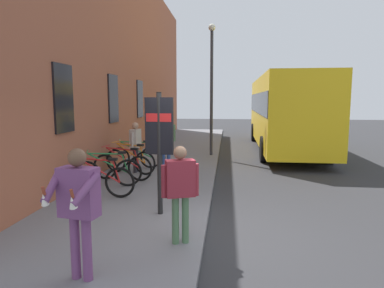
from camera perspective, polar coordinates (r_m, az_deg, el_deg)
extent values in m
plane|color=#2D2D30|center=(11.94, 8.97, -4.10)|extent=(60.00, 60.00, 0.00)
cube|color=slate|center=(14.03, -2.74, -2.03)|extent=(24.00, 3.50, 0.12)
cube|color=#9E563D|center=(15.35, -10.06, 13.72)|extent=(22.00, 0.60, 8.15)
cube|color=black|center=(8.58, -20.74, 7.14)|extent=(0.90, 0.06, 1.60)
cube|color=black|center=(11.82, -13.07, 7.40)|extent=(0.90, 0.06, 1.60)
cube|color=black|center=(15.17, -8.74, 7.48)|extent=(0.90, 0.06, 1.60)
torus|color=black|center=(8.45, -18.79, -5.91)|extent=(0.07, 0.72, 0.72)
torus|color=black|center=(8.05, -12.01, -6.33)|extent=(0.07, 0.72, 0.72)
cylinder|color=#B21E1E|center=(8.17, -15.38, -4.26)|extent=(0.06, 1.02, 0.58)
cylinder|color=#B21E1E|center=(8.15, -15.93, -2.51)|extent=(0.05, 0.85, 0.09)
cylinder|color=#B21E1E|center=(8.02, -12.56, -4.56)|extent=(0.04, 0.19, 0.51)
cube|color=black|center=(7.99, -13.13, -2.50)|extent=(0.10, 0.20, 0.06)
cylinder|color=#B21E1E|center=(8.31, -18.65, -1.90)|extent=(0.48, 0.03, 0.02)
torus|color=black|center=(9.06, -17.31, -4.96)|extent=(0.30, 0.70, 0.72)
torus|color=black|center=(9.05, -10.64, -4.76)|extent=(0.30, 0.70, 0.72)
cylinder|color=#267F3F|center=(8.99, -13.87, -3.15)|extent=(0.38, 0.97, 0.58)
cylinder|color=#267F3F|center=(8.94, -14.40, -1.59)|extent=(0.32, 0.81, 0.09)
cylinder|color=#267F3F|center=(9.00, -11.16, -3.22)|extent=(0.10, 0.19, 0.51)
cube|color=black|center=(8.95, -11.68, -1.41)|extent=(0.16, 0.22, 0.06)
cylinder|color=#267F3F|center=(8.95, -17.14, -1.20)|extent=(0.46, 0.19, 0.02)
torus|color=black|center=(9.99, -14.37, -3.71)|extent=(0.14, 0.72, 0.72)
torus|color=black|center=(9.56, -8.72, -4.05)|extent=(0.14, 0.72, 0.72)
cylinder|color=#B21E1E|center=(9.70, -11.51, -2.30)|extent=(0.15, 1.02, 0.58)
cylinder|color=#B21E1E|center=(9.70, -11.96, -0.83)|extent=(0.13, 0.85, 0.09)
cylinder|color=#B21E1E|center=(9.55, -9.17, -2.56)|extent=(0.06, 0.19, 0.51)
cube|color=black|center=(9.53, -9.63, -0.82)|extent=(0.12, 0.21, 0.06)
cylinder|color=#B21E1E|center=(9.87, -14.22, -0.31)|extent=(0.48, 0.08, 0.02)
torus|color=black|center=(10.88, -12.67, -2.75)|extent=(0.26, 0.71, 0.72)
torus|color=black|center=(10.32, -7.89, -3.19)|extent=(0.26, 0.71, 0.72)
cylinder|color=orange|center=(10.53, -10.27, -1.50)|extent=(0.33, 0.99, 0.58)
cylinder|color=orange|center=(10.54, -10.64, -0.13)|extent=(0.28, 0.83, 0.09)
cylinder|color=orange|center=(10.32, -8.28, -1.79)|extent=(0.09, 0.19, 0.51)
cube|color=black|center=(10.31, -8.67, -0.17)|extent=(0.15, 0.22, 0.06)
cylinder|color=orange|center=(10.77, -12.54, 0.38)|extent=(0.47, 0.16, 0.02)
torus|color=black|center=(11.29, -12.19, -2.37)|extent=(0.27, 0.71, 0.72)
torus|color=black|center=(11.31, -6.86, -2.23)|extent=(0.27, 0.71, 0.72)
cylinder|color=#267F3F|center=(11.24, -9.42, -0.92)|extent=(0.33, 0.98, 0.58)
cylinder|color=#267F3F|center=(11.21, -9.83, 0.34)|extent=(0.28, 0.83, 0.09)
cylinder|color=#267F3F|center=(11.27, -7.26, -0.99)|extent=(0.09, 0.19, 0.51)
cube|color=black|center=(11.22, -7.67, 0.46)|extent=(0.15, 0.22, 0.06)
cylinder|color=#267F3F|center=(11.20, -12.02, 0.66)|extent=(0.47, 0.16, 0.02)
cylinder|color=black|center=(6.65, -5.46, -1.71)|extent=(0.10, 0.10, 2.40)
cube|color=black|center=(6.59, -5.52, 3.01)|extent=(0.12, 0.55, 1.10)
cube|color=red|center=(6.58, -5.54, 4.45)|extent=(0.12, 0.50, 0.16)
cube|color=yellow|center=(16.57, 15.23, 5.40)|extent=(10.54, 2.69, 3.00)
cube|color=black|center=(16.56, 15.27, 6.64)|extent=(10.33, 2.73, 0.90)
cylinder|color=black|center=(13.64, 22.02, -0.98)|extent=(1.00, 0.27, 1.00)
cylinder|color=black|center=(13.22, 11.92, -0.85)|extent=(1.00, 0.27, 1.00)
cylinder|color=black|center=(20.16, 17.13, 1.81)|extent=(1.00, 0.27, 1.00)
cylinder|color=black|center=(19.88, 10.30, 1.95)|extent=(1.00, 0.27, 1.00)
cylinder|color=#334C8C|center=(11.68, -3.93, -1.56)|extent=(0.12, 0.12, 0.85)
cylinder|color=#334C8C|center=(11.71, -4.79, -1.54)|extent=(0.12, 0.12, 0.85)
cube|color=#4C724C|center=(11.60, -4.40, 2.09)|extent=(0.25, 0.50, 0.64)
sphere|color=tan|center=(11.57, -4.42, 4.29)|extent=(0.23, 0.23, 0.23)
cylinder|color=#4C724C|center=(11.56, -3.04, 1.87)|extent=(0.10, 0.10, 0.57)
cylinder|color=#4C724C|center=(11.66, -5.74, 1.90)|extent=(0.10, 0.10, 0.57)
cylinder|color=#26262D|center=(10.83, -9.23, -2.58)|extent=(0.11, 0.11, 0.77)
cylinder|color=#26262D|center=(10.69, -9.55, -2.72)|extent=(0.11, 0.11, 0.77)
cube|color=#B2A599|center=(10.66, -9.46, 0.91)|extent=(0.47, 0.27, 0.58)
sphere|color=tan|center=(10.62, -9.51, 3.07)|extent=(0.21, 0.21, 0.21)
cylinder|color=#B2A599|center=(10.90, -8.96, 0.87)|extent=(0.09, 0.09, 0.51)
cylinder|color=#B2A599|center=(10.43, -9.98, 0.55)|extent=(0.09, 0.09, 0.51)
cylinder|color=#4C724C|center=(5.46, -2.79, -12.63)|extent=(0.11, 0.11, 0.76)
cylinder|color=#4C724C|center=(5.49, -1.13, -12.50)|extent=(0.11, 0.11, 0.76)
cube|color=maroon|center=(5.29, -1.99, -5.75)|extent=(0.36, 0.49, 0.57)
sphere|color=#8C664C|center=(5.21, -2.01, -1.46)|extent=(0.21, 0.21, 0.21)
cylinder|color=maroon|center=(5.25, -4.70, -6.27)|extent=(0.09, 0.09, 0.51)
cylinder|color=maroon|center=(5.35, 0.68, -5.99)|extent=(0.09, 0.09, 0.51)
cylinder|color=#723F72|center=(4.62, -17.19, -16.44)|extent=(0.12, 0.12, 0.82)
cylinder|color=#723F72|center=(4.72, -18.98, -16.02)|extent=(0.12, 0.12, 0.82)
cube|color=#723F72|center=(4.43, -18.47, -7.66)|extent=(0.33, 0.52, 0.62)
sphere|color=brown|center=(4.34, -18.71, -2.16)|extent=(0.22, 0.22, 0.22)
cylinder|color=#723F72|center=(4.13, -17.47, -7.27)|extent=(0.44, 0.26, 0.34)
cone|color=white|center=(4.03, -19.43, -9.22)|extent=(0.14, 0.11, 0.16)
cylinder|color=brown|center=(4.01, -19.50, -7.85)|extent=(0.07, 0.05, 0.11)
cylinder|color=#723F72|center=(4.40, -22.41, -6.58)|extent=(0.44, 0.10, 0.34)
cone|color=white|center=(4.26, -23.55, -8.51)|extent=(0.14, 0.11, 0.16)
cylinder|color=brown|center=(4.24, -23.62, -7.21)|extent=(0.07, 0.05, 0.11)
cylinder|color=#333338|center=(13.80, 3.29, 8.34)|extent=(0.12, 0.12, 4.93)
sphere|color=silver|center=(14.07, 3.37, 18.93)|extent=(0.28, 0.28, 0.28)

